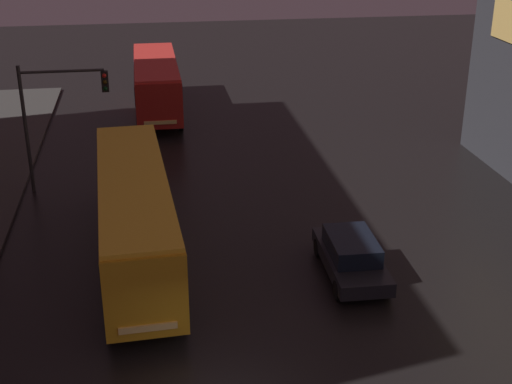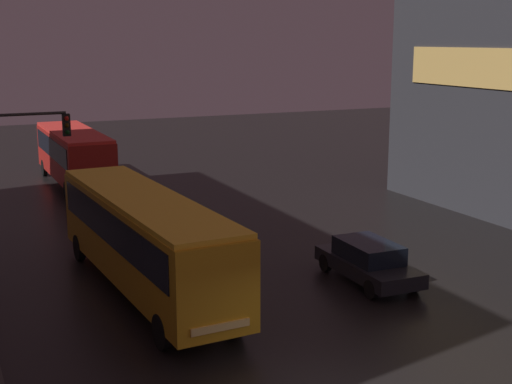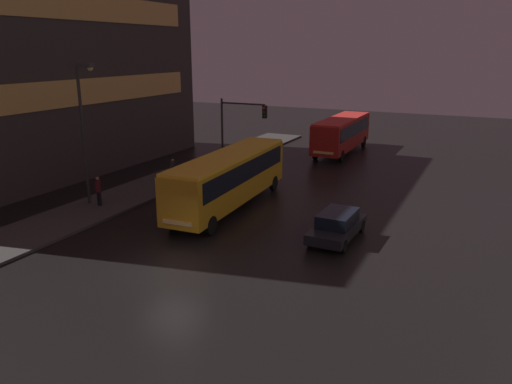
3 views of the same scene
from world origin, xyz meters
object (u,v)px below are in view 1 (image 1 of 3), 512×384
at_px(car_taxi, 351,255).
at_px(traffic_light_main, 56,106).
at_px(bus_near, 135,209).
at_px(bus_far, 156,80).

height_order(car_taxi, traffic_light_main, traffic_light_main).
height_order(bus_near, car_taxi, bus_near).
distance_m(bus_near, car_taxi, 7.76).
height_order(bus_near, bus_far, bus_near).
bearing_deg(bus_far, car_taxi, 105.79).
xyz_separation_m(bus_near, traffic_light_main, (-3.22, 7.22, 1.87)).
bearing_deg(car_taxi, bus_near, -15.35).
distance_m(car_taxi, traffic_light_main, 14.49).
xyz_separation_m(bus_near, bus_far, (1.27, 18.87, -0.06)).
bearing_deg(bus_far, bus_near, 85.89).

